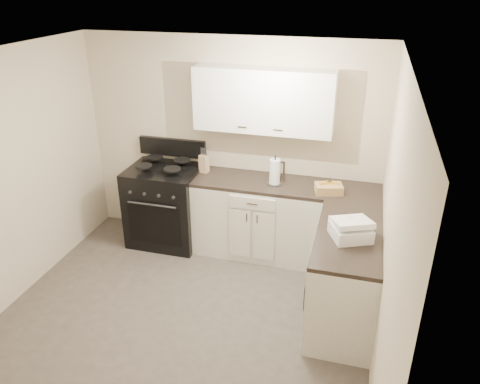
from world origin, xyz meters
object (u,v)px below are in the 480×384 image
(paper_towel, at_px, (275,172))
(wicker_basket, at_px, (329,189))
(knife_block, at_px, (204,164))
(countertop_grill, at_px, (351,232))
(stove, at_px, (167,207))

(paper_towel, relative_size, wicker_basket, 1.01)
(knife_block, xyz_separation_m, countertop_grill, (1.78, -1.10, -0.05))
(stove, xyz_separation_m, wicker_basket, (1.97, -0.08, 0.53))
(stove, xyz_separation_m, paper_towel, (1.36, -0.01, 0.63))
(knife_block, relative_size, paper_towel, 0.74)
(stove, relative_size, knife_block, 4.82)
(wicker_basket, relative_size, countertop_grill, 0.88)
(paper_towel, height_order, countertop_grill, paper_towel)
(paper_towel, distance_m, countertop_grill, 1.33)
(paper_towel, bearing_deg, knife_block, 172.22)
(countertop_grill, bearing_deg, paper_towel, 108.29)
(stove, xyz_separation_m, countertop_grill, (2.25, -0.99, 0.54))
(knife_block, height_order, paper_towel, paper_towel)
(knife_block, bearing_deg, countertop_grill, -18.74)
(stove, distance_m, countertop_grill, 2.52)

